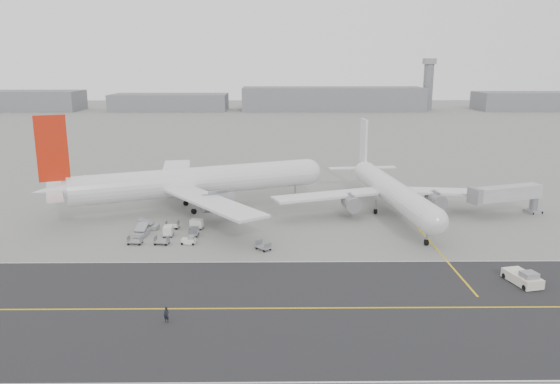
{
  "coord_description": "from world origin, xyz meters",
  "views": [
    {
      "loc": [
        4.02,
        -79.17,
        29.22
      ],
      "look_at": [
        5.02,
        12.0,
        7.4
      ],
      "focal_mm": 35.0,
      "sensor_mm": 36.0,
      "label": 1
    }
  ],
  "objects_px": {
    "pushback_tug": "(523,278)",
    "airliner_b": "(391,190)",
    "airliner_a": "(190,182)",
    "ground_crew_a": "(166,315)",
    "jet_bridge": "(507,195)",
    "control_tower": "(428,83)"
  },
  "relations": [
    {
      "from": "airliner_b",
      "to": "jet_bridge",
      "type": "distance_m",
      "value": 22.11
    },
    {
      "from": "airliner_b",
      "to": "pushback_tug",
      "type": "relative_size",
      "value": 6.41
    },
    {
      "from": "control_tower",
      "to": "jet_bridge",
      "type": "height_order",
      "value": "control_tower"
    },
    {
      "from": "control_tower",
      "to": "airliner_b",
      "type": "relative_size",
      "value": 0.65
    },
    {
      "from": "jet_bridge",
      "to": "ground_crew_a",
      "type": "height_order",
      "value": "jet_bridge"
    },
    {
      "from": "airliner_a",
      "to": "ground_crew_a",
      "type": "relative_size",
      "value": 29.03
    },
    {
      "from": "control_tower",
      "to": "pushback_tug",
      "type": "bearing_deg",
      "value": -102.76
    },
    {
      "from": "jet_bridge",
      "to": "ground_crew_a",
      "type": "xyz_separation_m",
      "value": [
        -57.2,
        -43.71,
        -3.34
      ]
    },
    {
      "from": "jet_bridge",
      "to": "ground_crew_a",
      "type": "bearing_deg",
      "value": -161.51
    },
    {
      "from": "airliner_a",
      "to": "airliner_b",
      "type": "bearing_deg",
      "value": -117.28
    },
    {
      "from": "airliner_a",
      "to": "airliner_b",
      "type": "relative_size",
      "value": 1.15
    },
    {
      "from": "pushback_tug",
      "to": "ground_crew_a",
      "type": "bearing_deg",
      "value": -179.7
    },
    {
      "from": "ground_crew_a",
      "to": "control_tower",
      "type": "bearing_deg",
      "value": 93.65
    },
    {
      "from": "pushback_tug",
      "to": "airliner_b",
      "type": "bearing_deg",
      "value": 94.28
    },
    {
      "from": "ground_crew_a",
      "to": "airliner_a",
      "type": "bearing_deg",
      "value": 119.47
    },
    {
      "from": "pushback_tug",
      "to": "jet_bridge",
      "type": "bearing_deg",
      "value": 58.44
    },
    {
      "from": "pushback_tug",
      "to": "ground_crew_a",
      "type": "xyz_separation_m",
      "value": [
        -45.94,
        -10.65,
        0.09
      ]
    },
    {
      "from": "control_tower",
      "to": "airliner_a",
      "type": "distance_m",
      "value": 262.86
    },
    {
      "from": "jet_bridge",
      "to": "ground_crew_a",
      "type": "relative_size",
      "value": 8.58
    },
    {
      "from": "airliner_b",
      "to": "jet_bridge",
      "type": "height_order",
      "value": "airliner_b"
    },
    {
      "from": "pushback_tug",
      "to": "control_tower",
      "type": "bearing_deg",
      "value": 64.49
    },
    {
      "from": "ground_crew_a",
      "to": "pushback_tug",
      "type": "bearing_deg",
      "value": 37.42
    }
  ]
}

